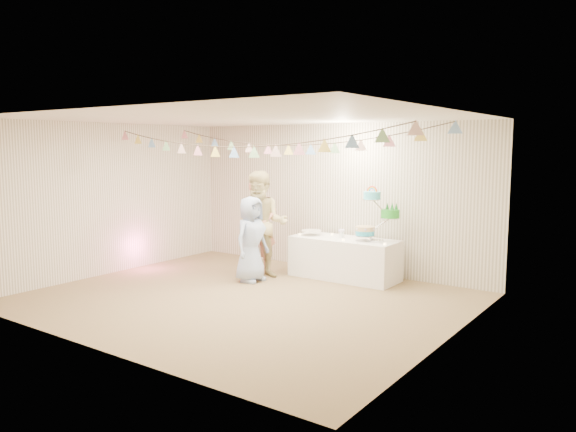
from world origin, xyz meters
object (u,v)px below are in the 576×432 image
Objects in this scene: person_adult_b at (262,224)px; table at (344,258)px; cake_stand at (376,211)px; person_adult_a at (259,226)px; person_child at (251,239)px.

table is at bearing 0.80° from person_adult_b.
cake_stand is (0.55, 0.05, 0.83)m from table.
cake_stand is at bearing -6.62° from person_adult_b.
cake_stand is 0.49× the size of person_adult_a.
person_adult_a is at bearing 114.20° from person_adult_b.
cake_stand reaches higher than person_child.
person_adult_a is 0.19m from person_adult_b.
cake_stand is at bearing 5.19° from table.
person_adult_b is 0.40m from person_child.
table is 1.01× the size of person_adult_b.
person_adult_b reaches higher than table.
person_adult_b is at bearing 7.27° from person_child.
person_adult_b is at bearing -148.53° from table.
cake_stand reaches higher than table.
person_adult_a reaches higher than cake_stand.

